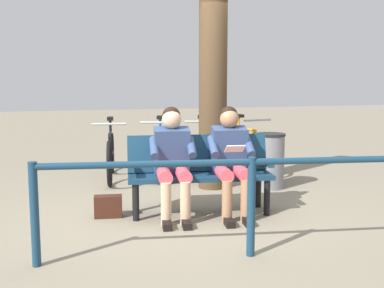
{
  "coord_description": "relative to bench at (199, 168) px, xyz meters",
  "views": [
    {
      "loc": [
        1.39,
        4.62,
        1.47
      ],
      "look_at": [
        -0.24,
        -0.42,
        0.75
      ],
      "focal_mm": 42.99,
      "sensor_mm": 36.0,
      "label": 1
    }
  ],
  "objects": [
    {
      "name": "bench",
      "position": [
        0.0,
        0.0,
        0.0
      ],
      "size": [
        1.66,
        0.74,
        0.87
      ],
      "rotation": [
        0.0,
        0.0,
        -0.17
      ],
      "color": "navy",
      "rests_on": "ground"
    },
    {
      "name": "person_reading",
      "position": [
        -0.29,
        0.22,
        0.16
      ],
      "size": [
        0.53,
        0.81,
        1.2
      ],
      "rotation": [
        0.0,
        0.0,
        -0.17
      ],
      "color": "#334772",
      "rests_on": "ground"
    },
    {
      "name": "tree_trunk",
      "position": [
        -0.57,
        -1.09,
        1.12
      ],
      "size": [
        0.39,
        0.39,
        3.26
      ],
      "primitive_type": "cylinder",
      "color": "#4C3823",
      "rests_on": "ground"
    },
    {
      "name": "bicycle_silver",
      "position": [
        -0.05,
        -2.09,
        -0.15
      ],
      "size": [
        0.66,
        1.61,
        0.94
      ],
      "rotation": [
        0.0,
        0.0,
        1.25
      ],
      "color": "black",
      "rests_on": "ground"
    },
    {
      "name": "ground_plane",
      "position": [
        0.26,
        0.2,
        -0.51
      ],
      "size": [
        40.0,
        40.0,
        0.0
      ],
      "primitive_type": "plane",
      "color": "gray"
    },
    {
      "name": "litter_bin",
      "position": [
        -1.31,
        -0.81,
        -0.12
      ],
      "size": [
        0.41,
        0.41,
        0.77
      ],
      "color": "slate",
      "rests_on": "ground"
    },
    {
      "name": "railing_fence",
      "position": [
        0.02,
        1.41,
        0.1
      ],
      "size": [
        3.53,
        0.72,
        0.85
      ],
      "rotation": [
        0.0,
        0.0,
        -0.18
      ],
      "color": "navy",
      "rests_on": "ground"
    },
    {
      "name": "bicycle_red",
      "position": [
        -0.71,
        -2.03,
        -0.15
      ],
      "size": [
        0.67,
        1.61,
        0.94
      ],
      "rotation": [
        0.0,
        0.0,
        1.23
      ],
      "color": "black",
      "rests_on": "ground"
    },
    {
      "name": "person_companion",
      "position": [
        0.34,
        0.11,
        0.16
      ],
      "size": [
        0.53,
        0.81,
        1.2
      ],
      "rotation": [
        0.0,
        0.0,
        -0.17
      ],
      "color": "#334772",
      "rests_on": "ground"
    },
    {
      "name": "bicycle_blue",
      "position": [
        0.71,
        -2.08,
        -0.15
      ],
      "size": [
        0.48,
        1.67,
        0.94
      ],
      "rotation": [
        0.0,
        0.0,
        1.4
      ],
      "color": "black",
      "rests_on": "ground"
    },
    {
      "name": "bicycle_purple",
      "position": [
        -1.47,
        -2.03,
        -0.15
      ],
      "size": [
        0.48,
        1.68,
        0.94
      ],
      "rotation": [
        0.0,
        0.0,
        1.67
      ],
      "color": "black",
      "rests_on": "ground"
    },
    {
      "name": "handbag",
      "position": [
        1.02,
        -0.09,
        -0.39
      ],
      "size": [
        0.32,
        0.19,
        0.24
      ],
      "primitive_type": "cube",
      "rotation": [
        0.0,
        0.0,
        -0.16
      ],
      "color": "#3F1E14",
      "rests_on": "ground"
    }
  ]
}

